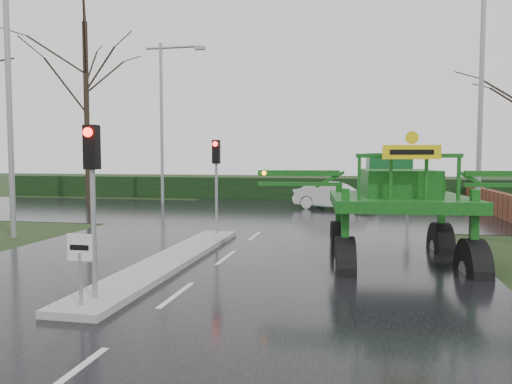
% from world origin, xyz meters
% --- Properties ---
extents(ground, '(140.00, 140.00, 0.00)m').
position_xyz_m(ground, '(0.00, 0.00, 0.00)').
color(ground, black).
rests_on(ground, ground).
extents(road_main, '(14.00, 80.00, 0.02)m').
position_xyz_m(road_main, '(0.00, 10.00, 0.00)').
color(road_main, black).
rests_on(road_main, ground).
extents(road_cross, '(80.00, 12.00, 0.02)m').
position_xyz_m(road_cross, '(0.00, 16.00, 0.01)').
color(road_cross, black).
rests_on(road_cross, ground).
extents(median_island, '(1.20, 10.00, 0.16)m').
position_xyz_m(median_island, '(-1.30, 3.00, 0.09)').
color(median_island, gray).
rests_on(median_island, ground).
extents(hedge_row, '(44.00, 0.90, 1.50)m').
position_xyz_m(hedge_row, '(0.00, 24.00, 0.75)').
color(hedge_row, black).
rests_on(hedge_row, ground).
extents(brick_wall, '(0.40, 20.00, 1.20)m').
position_xyz_m(brick_wall, '(10.50, 16.00, 0.60)').
color(brick_wall, '#592D1E').
rests_on(brick_wall, ground).
extents(keep_left_sign, '(0.50, 0.07, 1.35)m').
position_xyz_m(keep_left_sign, '(-1.30, -1.50, 1.06)').
color(keep_left_sign, gray).
rests_on(keep_left_sign, ground).
extents(traffic_signal_near, '(0.26, 0.33, 3.52)m').
position_xyz_m(traffic_signal_near, '(-1.30, -1.01, 2.59)').
color(traffic_signal_near, gray).
rests_on(traffic_signal_near, ground).
extents(traffic_signal_mid, '(0.26, 0.33, 3.52)m').
position_xyz_m(traffic_signal_mid, '(-1.30, 7.49, 2.59)').
color(traffic_signal_mid, gray).
rests_on(traffic_signal_mid, ground).
extents(traffic_signal_far, '(0.26, 0.33, 3.52)m').
position_xyz_m(traffic_signal_far, '(6.50, 20.01, 2.59)').
color(traffic_signal_far, gray).
rests_on(traffic_signal_far, ground).
extents(street_light_left_near, '(3.85, 0.30, 10.00)m').
position_xyz_m(street_light_left_near, '(-8.19, 6.00, 5.99)').
color(street_light_left_near, gray).
rests_on(street_light_left_near, ground).
extents(street_light_right, '(3.85, 0.30, 10.00)m').
position_xyz_m(street_light_right, '(8.19, 12.00, 5.99)').
color(street_light_right, gray).
rests_on(street_light_right, ground).
extents(street_light_left_far, '(3.85, 0.30, 10.00)m').
position_xyz_m(street_light_left_far, '(-8.19, 20.00, 5.99)').
color(street_light_left_far, gray).
rests_on(street_light_left_far, ground).
extents(tree_left_far, '(7.70, 7.70, 13.26)m').
position_xyz_m(tree_left_far, '(-12.50, 18.00, 7.15)').
color(tree_left_far, black).
rests_on(tree_left_far, ground).
extents(crop_sprayer, '(7.90, 5.24, 4.43)m').
position_xyz_m(crop_sprayer, '(3.38, 3.33, 2.09)').
color(crop_sprayer, black).
rests_on(crop_sprayer, ground).
extents(white_sedan, '(4.80, 3.28, 1.50)m').
position_xyz_m(white_sedan, '(2.43, 18.07, 0.00)').
color(white_sedan, silver).
rests_on(white_sedan, ground).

